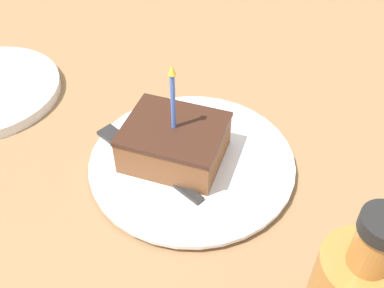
% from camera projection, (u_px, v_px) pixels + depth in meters
% --- Properties ---
extents(ground_plane, '(2.40, 2.40, 0.04)m').
position_uv_depth(ground_plane, '(203.00, 187.00, 0.59)').
color(ground_plane, olive).
rests_on(ground_plane, ground).
extents(plate, '(0.27, 0.27, 0.01)m').
position_uv_depth(plate, '(192.00, 162.00, 0.59)').
color(plate, silver).
rests_on(plate, ground_plane).
extents(cake_slice, '(0.10, 0.12, 0.14)m').
position_uv_depth(cake_slice, '(174.00, 142.00, 0.56)').
color(cake_slice, brown).
rests_on(cake_slice, plate).
extents(fork, '(0.09, 0.17, 0.00)m').
position_uv_depth(fork, '(141.00, 157.00, 0.58)').
color(fork, '#262626').
rests_on(fork, plate).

